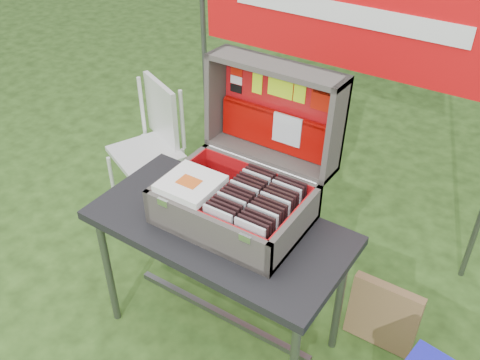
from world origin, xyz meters
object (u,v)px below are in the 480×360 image
Objects in this scene: chair at (146,155)px; cardboard_box at (383,315)px; table at (220,282)px; suitcase at (241,155)px.

chair reaches higher than cardboard_box.
table is 0.78m from cardboard_box.
cardboard_box is at bearing 17.74° from chair.
suitcase is 1.74× the size of cardboard_box.
cardboard_box is (1.58, -0.19, -0.23)m from chair.
table is 1.08m from chair.
cardboard_box is at bearing 30.32° from table.
chair is 2.33× the size of cardboard_box.
suitcase reaches higher than chair.
table is at bearing -106.86° from suitcase.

